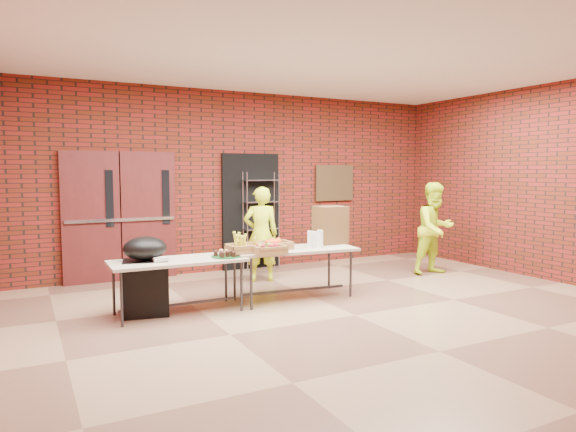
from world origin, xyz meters
The scene contains 19 objects.
room centered at (0.00, 0.00, 1.60)m, with size 8.08×7.08×3.28m.
double_doors centered at (-2.20, 3.44, 1.05)m, with size 1.78×0.12×2.10m.
dark_doorway centered at (0.10, 3.46, 1.05)m, with size 1.10×0.06×2.10m, color black.
bronze_plaque centered at (1.90, 3.45, 1.55)m, with size 0.85×0.04×0.70m, color #3C2F18.
wire_rack centered at (0.24, 3.32, 0.88)m, with size 0.65×0.22×1.77m, color #A9A9AF, non-canonical shape.
table_left centered at (-1.91, 1.11, 0.62)m, with size 1.67×0.71×0.68m.
table_right centered at (-0.27, 1.11, 0.65)m, with size 1.80×0.90×0.71m.
basket_bananas centered at (-1.02, 1.08, 0.77)m, with size 0.45×0.35×0.14m.
basket_oranges centered at (-0.54, 1.16, 0.77)m, with size 0.43×0.34×0.13m.
basket_apples centered at (-0.77, 0.87, 0.77)m, with size 0.41×0.32×0.13m.
muffin_tray centered at (-1.31, 1.01, 0.73)m, with size 0.38×0.38×0.10m.
napkin_box centered at (-2.14, 1.07, 0.71)m, with size 0.16×0.11×0.05m, color white.
coffee_dispenser centered at (0.44, 1.28, 0.99)m, with size 0.42×0.38×0.55m, color #54391C.
cup_stack_front centered at (-0.04, 1.05, 0.83)m, with size 0.08×0.08×0.23m, color white.
cup_stack_mid centered at (0.07, 0.97, 0.84)m, with size 0.08×0.08×0.25m, color white.
cup_stack_back centered at (0.08, 1.12, 0.82)m, with size 0.07×0.07×0.21m, color white.
covered_grill centered at (-2.29, 1.24, 0.49)m, with size 0.62×0.55×0.98m.
volunteer_woman centered at (-0.20, 2.35, 0.77)m, with size 0.56×0.37×1.53m, color #D5F31B.
volunteer_man centered at (2.72, 1.50, 0.79)m, with size 0.77×0.60×1.59m, color #D5F31B.
Camera 1 is at (-3.62, -5.13, 1.78)m, focal length 32.00 mm.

